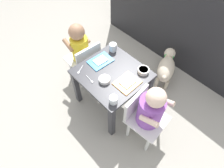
% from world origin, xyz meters
% --- Properties ---
extents(ground_plane, '(7.00, 7.00, 0.00)m').
position_xyz_m(ground_plane, '(0.00, 0.00, 0.00)').
color(ground_plane, '#9E998E').
extents(kitchen_cabinet_back, '(1.93, 0.36, 0.90)m').
position_xyz_m(kitchen_cabinet_back, '(0.00, 1.05, 0.45)').
color(kitchen_cabinet_back, '#232326').
rests_on(kitchen_cabinet_back, ground).
extents(dining_table, '(0.55, 0.52, 0.45)m').
position_xyz_m(dining_table, '(0.00, 0.00, 0.37)').
color(dining_table, '#333338').
rests_on(dining_table, ground).
extents(seated_child_left, '(0.29, 0.29, 0.68)m').
position_xyz_m(seated_child_left, '(-0.43, 0.00, 0.42)').
color(seated_child_left, silver).
rests_on(seated_child_left, ground).
extents(seated_child_right, '(0.31, 0.31, 0.68)m').
position_xyz_m(seated_child_right, '(0.43, -0.03, 0.42)').
color(seated_child_right, silver).
rests_on(seated_child_right, ground).
extents(dog, '(0.30, 0.41, 0.30)m').
position_xyz_m(dog, '(0.17, 0.61, 0.19)').
color(dog, beige).
rests_on(dog, ground).
extents(food_tray_left, '(0.15, 0.21, 0.02)m').
position_xyz_m(food_tray_left, '(-0.16, 0.01, 0.45)').
color(food_tray_left, '#388CD8').
rests_on(food_tray_left, dining_table).
extents(food_tray_right, '(0.16, 0.19, 0.02)m').
position_xyz_m(food_tray_right, '(0.16, 0.01, 0.45)').
color(food_tray_right, orange).
rests_on(food_tray_right, dining_table).
extents(water_cup_left, '(0.06, 0.06, 0.06)m').
position_xyz_m(water_cup_left, '(0.22, -0.19, 0.48)').
color(water_cup_left, white).
rests_on(water_cup_left, dining_table).
extents(water_cup_right, '(0.07, 0.07, 0.07)m').
position_xyz_m(water_cup_right, '(-0.19, 0.19, 0.48)').
color(water_cup_right, white).
rests_on(water_cup_right, dining_table).
extents(cereal_bowl_left_side, '(0.09, 0.09, 0.03)m').
position_xyz_m(cereal_bowl_left_side, '(0.02, -0.10, 0.47)').
color(cereal_bowl_left_side, white).
rests_on(cereal_bowl_left_side, dining_table).
extents(veggie_bowl_near, '(0.10, 0.10, 0.03)m').
position_xyz_m(veggie_bowl_near, '(0.17, 0.20, 0.47)').
color(veggie_bowl_near, white).
rests_on(veggie_bowl_near, dining_table).
extents(spoon_by_left_tray, '(0.05, 0.10, 0.01)m').
position_xyz_m(spoon_by_left_tray, '(-0.20, -0.18, 0.45)').
color(spoon_by_left_tray, silver).
rests_on(spoon_by_left_tray, dining_table).
extents(spoon_by_right_tray, '(0.10, 0.02, 0.01)m').
position_xyz_m(spoon_by_right_tray, '(-0.06, -0.18, 0.45)').
color(spoon_by_right_tray, silver).
rests_on(spoon_by_right_tray, dining_table).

